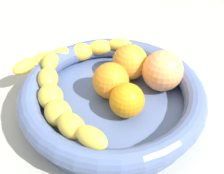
# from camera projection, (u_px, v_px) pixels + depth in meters

# --- Properties ---
(kitchen_counter) EXTENTS (1.20, 1.20, 0.03)m
(kitchen_counter) POSITION_uv_depth(u_px,v_px,m) (112.00, 115.00, 0.50)
(kitchen_counter) COLOR #9A9F97
(kitchen_counter) RESTS_ON ground
(fruit_bowl) EXTENTS (0.31, 0.31, 0.06)m
(fruit_bowl) POSITION_uv_depth(u_px,v_px,m) (112.00, 97.00, 0.47)
(fruit_bowl) COLOR #4F6495
(fruit_bowl) RESTS_ON kitchen_counter
(banana_draped_left) EXTENTS (0.09, 0.23, 0.04)m
(banana_draped_left) POSITION_uv_depth(u_px,v_px,m) (73.00, 54.00, 0.54)
(banana_draped_left) COLOR yellow
(banana_draped_left) RESTS_ON fruit_bowl
(banana_draped_right) EXTENTS (0.24, 0.10, 0.05)m
(banana_draped_right) POSITION_uv_depth(u_px,v_px,m) (59.00, 101.00, 0.43)
(banana_draped_right) COLOR yellow
(banana_draped_right) RESTS_ON fruit_bowl
(orange_front) EXTENTS (0.06, 0.06, 0.06)m
(orange_front) POSITION_uv_depth(u_px,v_px,m) (126.00, 101.00, 0.43)
(orange_front) COLOR orange
(orange_front) RESTS_ON fruit_bowl
(orange_mid_left) EXTENTS (0.06, 0.06, 0.06)m
(orange_mid_left) POSITION_uv_depth(u_px,v_px,m) (111.00, 81.00, 0.47)
(orange_mid_left) COLOR orange
(orange_mid_left) RESTS_ON fruit_bowl
(orange_mid_right) EXTENTS (0.07, 0.07, 0.07)m
(orange_mid_right) POSITION_uv_depth(u_px,v_px,m) (130.00, 62.00, 0.50)
(orange_mid_right) COLOR orange
(orange_mid_right) RESTS_ON fruit_bowl
(peach_blush) EXTENTS (0.07, 0.07, 0.07)m
(peach_blush) POSITION_uv_depth(u_px,v_px,m) (163.00, 71.00, 0.48)
(peach_blush) COLOR #F9A461
(peach_blush) RESTS_ON fruit_bowl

